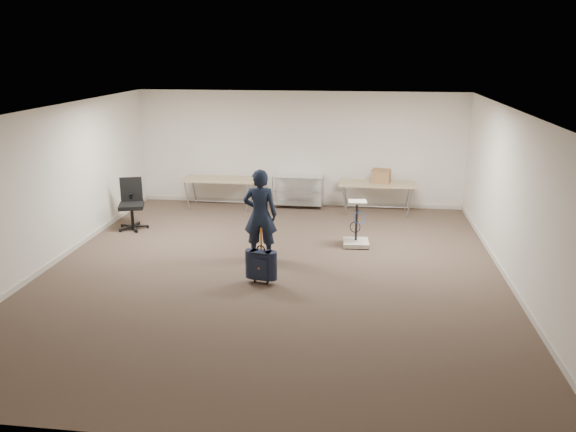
# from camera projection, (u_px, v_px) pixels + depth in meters

# --- Properties ---
(ground) EXTENTS (9.00, 9.00, 0.00)m
(ground) POSITION_uv_depth(u_px,v_px,m) (272.00, 272.00, 9.88)
(ground) COLOR #443529
(ground) RESTS_ON ground
(room_shell) EXTENTS (8.00, 9.00, 9.00)m
(room_shell) POSITION_uv_depth(u_px,v_px,m) (283.00, 243.00, 11.17)
(room_shell) COLOR white
(room_shell) RESTS_ON ground
(folding_table_left) EXTENTS (1.80, 0.75, 0.73)m
(folding_table_left) POSITION_uv_depth(u_px,v_px,m) (220.00, 181.00, 13.66)
(folding_table_left) COLOR tan
(folding_table_left) RESTS_ON ground
(folding_table_right) EXTENTS (1.80, 0.75, 0.73)m
(folding_table_right) POSITION_uv_depth(u_px,v_px,m) (377.00, 185.00, 13.21)
(folding_table_right) COLOR tan
(folding_table_right) RESTS_ON ground
(wire_shelf) EXTENTS (1.22, 0.47, 0.80)m
(wire_shelf) POSITION_uv_depth(u_px,v_px,m) (298.00, 190.00, 13.74)
(wire_shelf) COLOR silver
(wire_shelf) RESTS_ON ground
(person) EXTENTS (0.64, 0.43, 1.70)m
(person) POSITION_uv_depth(u_px,v_px,m) (260.00, 215.00, 10.26)
(person) COLOR black
(person) RESTS_ON ground
(suitcase) EXTENTS (0.38, 0.26, 0.96)m
(suitcase) POSITION_uv_depth(u_px,v_px,m) (261.00, 265.00, 9.30)
(suitcase) COLOR black
(suitcase) RESTS_ON ground
(office_chair) EXTENTS (0.66, 0.66, 1.09)m
(office_chair) POSITION_uv_depth(u_px,v_px,m) (132.00, 214.00, 12.16)
(office_chair) COLOR black
(office_chair) RESTS_ON ground
(equipment_cart) EXTENTS (0.53, 0.53, 0.92)m
(equipment_cart) POSITION_uv_depth(u_px,v_px,m) (356.00, 234.00, 11.11)
(equipment_cart) COLOR beige
(equipment_cart) RESTS_ON ground
(cardboard_box) EXTENTS (0.47, 0.39, 0.31)m
(cardboard_box) POSITION_uv_depth(u_px,v_px,m) (381.00, 176.00, 13.21)
(cardboard_box) COLOR brown
(cardboard_box) RESTS_ON folding_table_right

